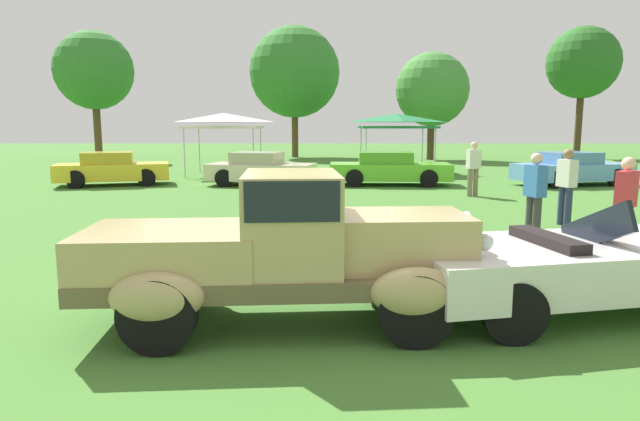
{
  "coord_description": "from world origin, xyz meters",
  "views": [
    {
      "loc": [
        0.28,
        -6.14,
        2.21
      ],
      "look_at": [
        0.29,
        1.98,
        0.94
      ],
      "focal_mm": 30.83,
      "sensor_mm": 36.0,
      "label": 1
    }
  ],
  "objects_px": {
    "spectator_by_row": "(534,194)",
    "spectator_far_side": "(625,204)",
    "spectator_near_truck": "(473,167)",
    "feature_pickup_truck": "(284,248)",
    "show_car_yellow": "(111,169)",
    "canopy_tent_left_field": "(224,120)",
    "show_car_lime": "(388,169)",
    "canopy_tent_center_field": "(396,120)",
    "neighbor_convertible": "(583,263)",
    "spectator_between_cars": "(566,184)",
    "show_car_skyblue": "(571,169)",
    "show_car_cream": "(260,169)"
  },
  "relations": [
    {
      "from": "spectator_by_row",
      "to": "spectator_far_side",
      "type": "xyz_separation_m",
      "value": [
        0.98,
        -1.34,
        0.0
      ]
    },
    {
      "from": "spectator_near_truck",
      "to": "spectator_far_side",
      "type": "xyz_separation_m",
      "value": [
        0.3,
        -8.03,
        0.0
      ]
    },
    {
      "from": "feature_pickup_truck",
      "to": "show_car_yellow",
      "type": "bearing_deg",
      "value": 117.02
    },
    {
      "from": "spectator_far_side",
      "to": "canopy_tent_left_field",
      "type": "xyz_separation_m",
      "value": [
        -9.26,
        15.24,
        1.51
      ]
    },
    {
      "from": "feature_pickup_truck",
      "to": "canopy_tent_left_field",
      "type": "distance_m",
      "value": 18.79
    },
    {
      "from": "feature_pickup_truck",
      "to": "canopy_tent_left_field",
      "type": "height_order",
      "value": "canopy_tent_left_field"
    },
    {
      "from": "show_car_lime",
      "to": "canopy_tent_center_field",
      "type": "relative_size",
      "value": 1.35
    },
    {
      "from": "spectator_by_row",
      "to": "canopy_tent_center_field",
      "type": "bearing_deg",
      "value": 92.34
    },
    {
      "from": "neighbor_convertible",
      "to": "spectator_between_cars",
      "type": "bearing_deg",
      "value": 68.07
    },
    {
      "from": "spectator_near_truck",
      "to": "canopy_tent_left_field",
      "type": "height_order",
      "value": "canopy_tent_left_field"
    },
    {
      "from": "spectator_near_truck",
      "to": "spectator_between_cars",
      "type": "height_order",
      "value": "same"
    },
    {
      "from": "spectator_near_truck",
      "to": "canopy_tent_center_field",
      "type": "bearing_deg",
      "value": 98.95
    },
    {
      "from": "spectator_between_cars",
      "to": "canopy_tent_left_field",
      "type": "height_order",
      "value": "canopy_tent_left_field"
    },
    {
      "from": "spectator_near_truck",
      "to": "canopy_tent_left_field",
      "type": "relative_size",
      "value": 0.53
    },
    {
      "from": "spectator_near_truck",
      "to": "canopy_tent_center_field",
      "type": "xyz_separation_m",
      "value": [
        -1.29,
        8.21,
        1.51
      ]
    },
    {
      "from": "spectator_far_side",
      "to": "canopy_tent_center_field",
      "type": "relative_size",
      "value": 0.51
    },
    {
      "from": "show_car_yellow",
      "to": "spectator_between_cars",
      "type": "bearing_deg",
      "value": -31.9
    },
    {
      "from": "feature_pickup_truck",
      "to": "spectator_by_row",
      "type": "distance_m",
      "value": 6.31
    },
    {
      "from": "show_car_lime",
      "to": "spectator_near_truck",
      "type": "xyz_separation_m",
      "value": [
        2.22,
        -3.22,
        0.31
      ]
    },
    {
      "from": "show_car_skyblue",
      "to": "spectator_by_row",
      "type": "height_order",
      "value": "spectator_by_row"
    },
    {
      "from": "show_car_skyblue",
      "to": "canopy_tent_left_field",
      "type": "xyz_separation_m",
      "value": [
        -13.46,
        4.08,
        1.82
      ]
    },
    {
      "from": "neighbor_convertible",
      "to": "spectator_between_cars",
      "type": "xyz_separation_m",
      "value": [
        2.27,
        5.64,
        0.34
      ]
    },
    {
      "from": "feature_pickup_truck",
      "to": "show_car_skyblue",
      "type": "xyz_separation_m",
      "value": [
        9.66,
        14.26,
        -0.27
      ]
    },
    {
      "from": "spectator_by_row",
      "to": "canopy_tent_center_field",
      "type": "relative_size",
      "value": 0.51
    },
    {
      "from": "show_car_yellow",
      "to": "show_car_lime",
      "type": "distance_m",
      "value": 10.21
    },
    {
      "from": "show_car_skyblue",
      "to": "spectator_between_cars",
      "type": "relative_size",
      "value": 2.68
    },
    {
      "from": "spectator_far_side",
      "to": "show_car_lime",
      "type": "bearing_deg",
      "value": 102.64
    },
    {
      "from": "show_car_cream",
      "to": "spectator_between_cars",
      "type": "distance_m",
      "value": 11.11
    },
    {
      "from": "show_car_skyblue",
      "to": "spectator_between_cars",
      "type": "xyz_separation_m",
      "value": [
        -3.85,
        -8.14,
        0.31
      ]
    },
    {
      "from": "show_car_skyblue",
      "to": "canopy_tent_left_field",
      "type": "height_order",
      "value": "canopy_tent_left_field"
    },
    {
      "from": "spectator_between_cars",
      "to": "canopy_tent_center_field",
      "type": "height_order",
      "value": "canopy_tent_center_field"
    },
    {
      "from": "show_car_skyblue",
      "to": "spectator_near_truck",
      "type": "xyz_separation_m",
      "value": [
        -4.51,
        -3.12,
        0.31
      ]
    },
    {
      "from": "show_car_yellow",
      "to": "show_car_cream",
      "type": "height_order",
      "value": "same"
    },
    {
      "from": "show_car_lime",
      "to": "spectator_by_row",
      "type": "distance_m",
      "value": 10.03
    },
    {
      "from": "feature_pickup_truck",
      "to": "spectator_between_cars",
      "type": "bearing_deg",
      "value": 46.42
    },
    {
      "from": "show_car_cream",
      "to": "canopy_tent_left_field",
      "type": "distance_m",
      "value": 4.96
    },
    {
      "from": "show_car_cream",
      "to": "spectator_between_cars",
      "type": "relative_size",
      "value": 2.42
    },
    {
      "from": "canopy_tent_center_field",
      "to": "neighbor_convertible",
      "type": "bearing_deg",
      "value": -90.96
    },
    {
      "from": "spectator_near_truck",
      "to": "spectator_by_row",
      "type": "xyz_separation_m",
      "value": [
        -0.68,
        -6.69,
        0.0
      ]
    },
    {
      "from": "spectator_between_cars",
      "to": "canopy_tent_center_field",
      "type": "relative_size",
      "value": 0.51
    },
    {
      "from": "neighbor_convertible",
      "to": "canopy_tent_center_field",
      "type": "xyz_separation_m",
      "value": [
        0.32,
        18.87,
        1.85
      ]
    },
    {
      "from": "neighbor_convertible",
      "to": "spectator_near_truck",
      "type": "xyz_separation_m",
      "value": [
        1.61,
        10.66,
        0.34
      ]
    },
    {
      "from": "spectator_by_row",
      "to": "feature_pickup_truck",
      "type": "bearing_deg",
      "value": -135.2
    },
    {
      "from": "show_car_skyblue",
      "to": "spectator_between_cars",
      "type": "bearing_deg",
      "value": -115.28
    },
    {
      "from": "neighbor_convertible",
      "to": "spectator_far_side",
      "type": "relative_size",
      "value": 2.62
    },
    {
      "from": "canopy_tent_left_field",
      "to": "canopy_tent_center_field",
      "type": "bearing_deg",
      "value": 7.45
    },
    {
      "from": "show_car_skyblue",
      "to": "canopy_tent_center_field",
      "type": "relative_size",
      "value": 1.36
    },
    {
      "from": "show_car_lime",
      "to": "spectator_near_truck",
      "type": "bearing_deg",
      "value": -55.36
    },
    {
      "from": "canopy_tent_center_field",
      "to": "spectator_between_cars",
      "type": "bearing_deg",
      "value": -81.6
    },
    {
      "from": "neighbor_convertible",
      "to": "show_car_yellow",
      "type": "distance_m",
      "value": 17.52
    }
  ]
}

